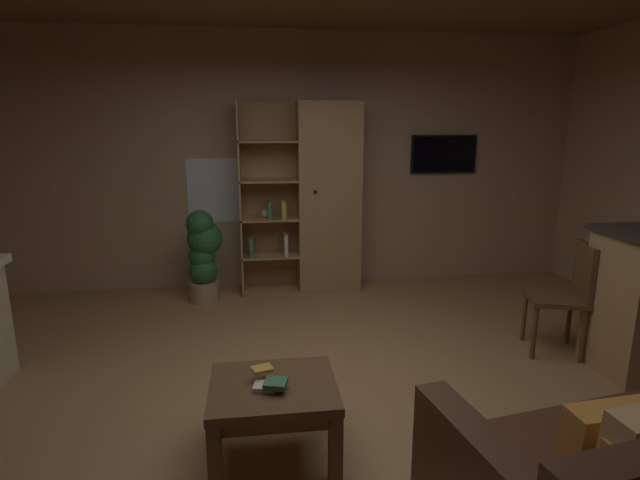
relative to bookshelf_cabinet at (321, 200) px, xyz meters
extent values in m
cube|color=#A37A4C|center=(-0.28, -2.46, -1.03)|extent=(6.60, 5.40, 0.02)
cube|color=tan|center=(-0.28, 0.27, 0.39)|extent=(6.72, 0.06, 2.83)
cube|color=white|center=(-1.12, 0.24, 0.09)|extent=(0.69, 0.01, 0.71)
cube|color=#A87F51|center=(0.09, -0.01, 0.01)|extent=(0.68, 0.38, 2.07)
cube|color=#A87F51|center=(-0.57, 0.17, 0.01)|extent=(0.63, 0.02, 2.07)
cube|color=#A87F51|center=(-0.87, -0.01, 0.01)|extent=(0.02, 0.38, 2.07)
sphere|color=black|center=(-0.08, -0.21, 0.12)|extent=(0.04, 0.04, 0.04)
cube|color=#A87F51|center=(-0.57, -0.01, -1.01)|extent=(0.63, 0.38, 0.02)
cube|color=#A87F51|center=(-0.57, -0.01, -0.61)|extent=(0.63, 0.38, 0.02)
cube|color=#A87F51|center=(-0.57, -0.01, -0.19)|extent=(0.63, 0.38, 0.02)
cube|color=#A87F51|center=(-0.57, -0.01, 0.22)|extent=(0.63, 0.38, 0.02)
cube|color=#A87F51|center=(-0.57, -0.01, 0.63)|extent=(0.63, 0.38, 0.02)
cube|color=beige|center=(-0.40, -0.06, -0.48)|extent=(0.04, 0.23, 0.23)
cube|color=#387247|center=(-0.77, -0.06, -0.49)|extent=(0.04, 0.23, 0.21)
cube|color=gold|center=(-0.42, -0.06, -0.09)|extent=(0.05, 0.23, 0.18)
cube|color=#387247|center=(-0.57, -0.06, -0.09)|extent=(0.04, 0.23, 0.19)
sphere|color=beige|center=(-0.61, -0.01, -0.14)|extent=(0.10, 0.10, 0.10)
cube|color=#C67F33|center=(0.75, -3.71, -0.50)|extent=(0.46, 0.19, 0.34)
cube|color=brown|center=(-0.66, -2.89, -0.60)|extent=(0.69, 0.59, 0.05)
cube|color=brown|center=(-0.66, -2.89, -0.67)|extent=(0.62, 0.53, 0.08)
cube|color=brown|center=(-0.96, -3.15, -0.83)|extent=(0.07, 0.07, 0.39)
cube|color=brown|center=(-0.35, -3.15, -0.83)|extent=(0.07, 0.07, 0.39)
cube|color=brown|center=(-0.96, -2.64, -0.83)|extent=(0.07, 0.07, 0.39)
cube|color=brown|center=(-0.35, -2.64, -0.83)|extent=(0.07, 0.07, 0.39)
cube|color=beige|center=(-0.70, -2.94, -0.57)|extent=(0.14, 0.12, 0.03)
cube|color=#387247|center=(-0.64, -2.97, -0.54)|extent=(0.14, 0.14, 0.03)
cube|color=gold|center=(-0.71, -2.84, -0.51)|extent=(0.13, 0.11, 0.02)
cube|color=brown|center=(1.67, -1.87, -0.56)|extent=(0.53, 0.53, 0.04)
cube|color=brown|center=(1.85, -1.92, -0.32)|extent=(0.16, 0.39, 0.44)
cylinder|color=brown|center=(1.55, -1.64, -0.79)|extent=(0.04, 0.04, 0.46)
cylinder|color=brown|center=(1.44, -1.98, -0.79)|extent=(0.04, 0.04, 0.46)
cylinder|color=brown|center=(1.89, -1.75, -0.79)|extent=(0.04, 0.04, 0.46)
cylinder|color=brown|center=(1.79, -2.09, -0.79)|extent=(0.04, 0.04, 0.46)
cylinder|color=#9E896B|center=(-1.28, -0.26, -0.91)|extent=(0.31, 0.31, 0.22)
sphere|color=#235B2D|center=(-1.28, -0.27, -0.69)|extent=(0.30, 0.30, 0.30)
sphere|color=#235B2D|center=(-1.29, -0.26, -0.53)|extent=(0.27, 0.27, 0.27)
sphere|color=#235B2D|center=(-1.25, -0.24, -0.35)|extent=(0.37, 0.37, 0.37)
sphere|color=#235B2D|center=(-1.29, -0.29, -0.18)|extent=(0.28, 0.28, 0.28)
cube|color=black|center=(1.47, 0.21, 0.47)|extent=(0.77, 0.05, 0.43)
cube|color=black|center=(1.47, 0.19, 0.47)|extent=(0.73, 0.01, 0.39)
camera|label=1|loc=(-0.73, -5.36, 0.81)|focal=27.77mm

